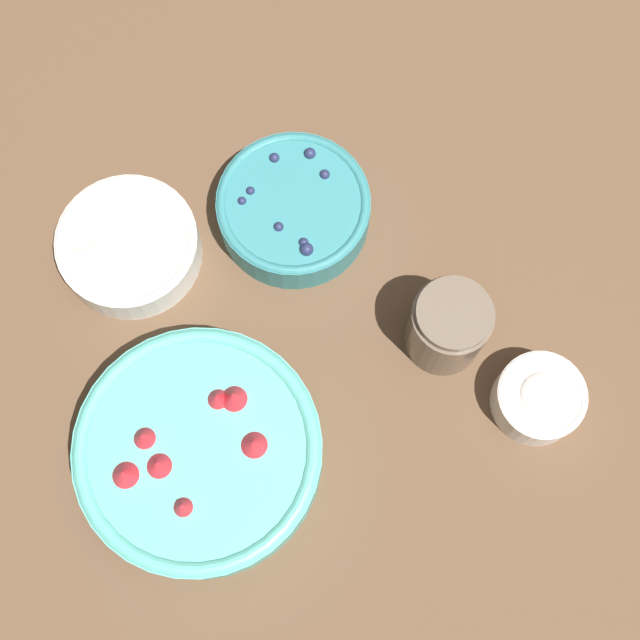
% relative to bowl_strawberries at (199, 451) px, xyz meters
% --- Properties ---
extents(ground_plane, '(4.00, 4.00, 0.00)m').
position_rel_bowl_strawberries_xyz_m(ground_plane, '(0.28, 0.07, -0.04)').
color(ground_plane, brown).
extents(bowl_strawberries, '(0.27, 0.27, 0.08)m').
position_rel_bowl_strawberries_xyz_m(bowl_strawberries, '(0.00, 0.00, 0.00)').
color(bowl_strawberries, '#56B7A8').
rests_on(bowl_strawberries, ground_plane).
extents(bowl_blueberries, '(0.18, 0.18, 0.06)m').
position_rel_bowl_strawberries_xyz_m(bowl_blueberries, '(0.22, 0.21, -0.01)').
color(bowl_blueberries, teal).
rests_on(bowl_blueberries, ground_plane).
extents(bowl_bananas, '(0.16, 0.16, 0.05)m').
position_rel_bowl_strawberries_xyz_m(bowl_bananas, '(0.02, 0.26, -0.01)').
color(bowl_bananas, silver).
rests_on(bowl_bananas, ground_plane).
extents(bowl_cream, '(0.10, 0.10, 0.06)m').
position_rel_bowl_strawberries_xyz_m(bowl_cream, '(0.36, -0.11, -0.01)').
color(bowl_cream, silver).
rests_on(bowl_cream, ground_plane).
extents(jar_chocolate, '(0.09, 0.09, 0.10)m').
position_rel_bowl_strawberries_xyz_m(jar_chocolate, '(0.30, 0.00, 0.01)').
color(jar_chocolate, brown).
rests_on(jar_chocolate, ground_plane).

